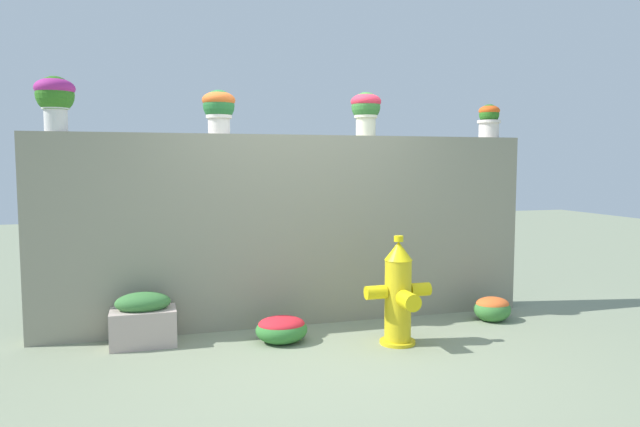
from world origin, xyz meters
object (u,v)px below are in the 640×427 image
object	(u,v)px
potted_plant_0	(55,96)
potted_plant_2	(366,109)
fire_hydrant	(399,295)
planter_box	(143,320)
potted_plant_3	(489,119)
flower_bush_left	(492,308)
potted_plant_1	(219,107)
flower_bush_right	(282,328)

from	to	relation	value
potted_plant_0	potted_plant_2	bearing A→B (deg)	0.51
fire_hydrant	planter_box	world-z (taller)	fire_hydrant
potted_plant_3	flower_bush_left	distance (m)	2.02
fire_hydrant	flower_bush_left	distance (m)	1.33
potted_plant_1	fire_hydrant	world-z (taller)	potted_plant_1
potted_plant_1	fire_hydrant	size ratio (longest dim) A/B	0.43
potted_plant_0	flower_bush_right	world-z (taller)	potted_plant_0
potted_plant_0	planter_box	distance (m)	2.07
potted_plant_1	potted_plant_2	bearing A→B (deg)	-0.59
potted_plant_1	potted_plant_3	world-z (taller)	potted_plant_1
potted_plant_1	potted_plant_0	bearing A→B (deg)	-178.35
potted_plant_3	flower_bush_right	size ratio (longest dim) A/B	0.78
flower_bush_right	planter_box	xyz separation A→B (m)	(-1.17, 0.25, 0.10)
fire_hydrant	flower_bush_left	bearing A→B (deg)	19.64
potted_plant_1	planter_box	xyz separation A→B (m)	(-0.72, -0.36, -1.88)
potted_plant_2	fire_hydrant	size ratio (longest dim) A/B	0.46
flower_bush_right	planter_box	bearing A→B (deg)	168.05
potted_plant_2	flower_bush_left	xyz separation A→B (m)	(1.18, -0.51, -1.99)
potted_plant_2	planter_box	size ratio (longest dim) A/B	0.79
fire_hydrant	potted_plant_2	bearing A→B (deg)	87.39
flower_bush_left	flower_bush_right	size ratio (longest dim) A/B	0.81
potted_plant_0	potted_plant_1	world-z (taller)	potted_plant_0
potted_plant_0	flower_bush_left	distance (m)	4.54
potted_plant_2	planter_box	bearing A→B (deg)	-170.96
flower_bush_right	planter_box	world-z (taller)	planter_box
potted_plant_0	fire_hydrant	distance (m)	3.43
fire_hydrant	potted_plant_3	bearing A→B (deg)	33.75
potted_plant_1	potted_plant_2	size ratio (longest dim) A/B	0.94
planter_box	flower_bush_left	bearing A→B (deg)	-2.75
potted_plant_2	potted_plant_3	xyz separation A→B (m)	(1.44, 0.05, -0.07)
potted_plant_0	flower_bush_right	bearing A→B (deg)	-17.10
potted_plant_2	potted_plant_3	world-z (taller)	potted_plant_2
potted_plant_3	flower_bush_left	world-z (taller)	potted_plant_3
potted_plant_1	flower_bush_left	distance (m)	3.34
potted_plant_0	potted_plant_3	distance (m)	4.30
potted_plant_0	potted_plant_2	xyz separation A→B (m)	(2.86, 0.03, -0.03)
potted_plant_3	fire_hydrant	xyz separation A→B (m)	(-1.48, -0.99, -1.62)
potted_plant_0	potted_plant_3	size ratio (longest dim) A/B	1.31
potted_plant_1	flower_bush_right	distance (m)	2.12
flower_bush_left	potted_plant_2	bearing A→B (deg)	156.68
potted_plant_2	flower_bush_left	size ratio (longest dim) A/B	1.17
potted_plant_2	flower_bush_right	bearing A→B (deg)	-149.50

